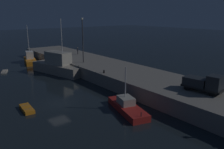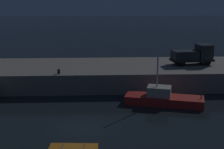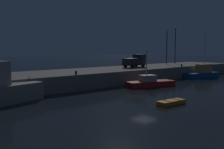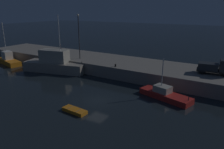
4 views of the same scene
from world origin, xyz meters
name	(u,v)px [view 2 (image 2 of 4)]	position (x,y,z in m)	size (l,w,h in m)	color
ground_plane	(82,129)	(0.00, 0.00, 0.00)	(320.00, 320.00, 0.00)	black
pier_quay	(87,74)	(0.00, 14.05, 1.09)	(78.51, 10.18, 2.18)	gray
fishing_boat_orange	(163,98)	(7.58, 5.74, 0.59)	(7.82, 4.25, 5.57)	red
utility_truck	(193,55)	(12.83, 14.03, 3.37)	(5.23, 2.55, 2.41)	black
bollard_east	(59,72)	(-2.85, 9.81, 2.43)	(0.28, 0.28, 0.49)	black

